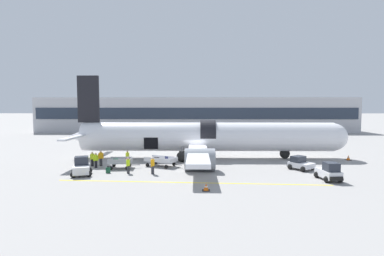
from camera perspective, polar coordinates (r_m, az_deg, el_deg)
The scene contains 18 objects.
ground_plane at distance 35.60m, azimuth 0.52°, elevation -6.47°, with size 500.00×500.00×0.00m, color gray.
apron_marking_line at distance 26.15m, azimuth -0.08°, elevation -10.37°, with size 23.61×1.56×0.01m.
terminal_strip at distance 79.50m, azimuth 0.74°, elevation 2.57°, with size 80.85×12.17×8.78m.
airplane at distance 37.70m, azimuth 2.36°, elevation -1.82°, with size 35.12×28.04×10.40m.
baggage_tug_lead at distance 29.44m, azimuth 24.64°, elevation -7.73°, with size 1.89×2.83×1.66m.
baggage_tug_mid at distance 33.28m, azimuth 19.93°, elevation -6.43°, with size 2.74×2.84×1.38m.
baggage_tug_rear at distance 30.63m, azimuth -20.30°, elevation -7.08°, with size 2.36×2.79×1.75m.
baggage_cart_loading at distance 32.74m, azimuth -13.32°, elevation -6.54°, with size 3.36×2.19×1.10m.
baggage_cart_queued at distance 33.07m, azimuth -5.81°, elevation -6.33°, with size 4.25×2.92×1.11m.
ground_crew_loader_a at distance 29.41m, azimuth -7.51°, elevation -7.04°, with size 0.50×0.57×1.66m.
ground_crew_loader_b at distance 34.91m, azimuth -12.18°, elevation -5.43°, with size 0.48×0.50×1.53m.
ground_crew_driver at distance 34.71m, azimuth -18.47°, elevation -5.54°, with size 0.51×0.52×1.61m.
ground_crew_supervisor at distance 30.10m, azimuth -12.07°, elevation -6.92°, with size 0.47×0.54×1.58m.
ground_crew_helper at distance 34.56m, azimuth -16.97°, elevation -5.44°, with size 0.57×0.54×1.73m.
ground_crew_marshal at distance 33.65m, azimuth -17.84°, elevation -5.81°, with size 0.52×0.52×1.63m.
suitcase_on_tarmac_upright at distance 30.89m, azimuth -15.70°, elevation -7.73°, with size 0.43×0.39×0.68m.
safety_cone_nose at distance 41.39m, azimuth 27.63°, elevation -5.05°, with size 0.62×0.62×0.61m.
safety_cone_engine_left at distance 23.77m, azimuth 2.69°, elevation -11.21°, with size 0.60×0.60×0.57m.
Camera 1 is at (0.23, -34.99, 6.55)m, focal length 28.00 mm.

